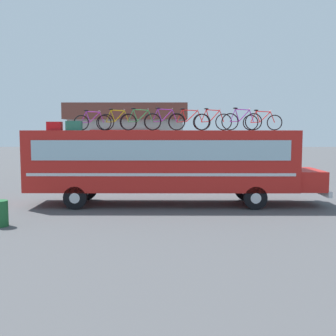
# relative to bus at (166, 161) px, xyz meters

# --- Properties ---
(ground_plane) EXTENTS (120.00, 120.00, 0.00)m
(ground_plane) POSITION_rel_bus_xyz_m (-0.19, 0.00, -1.86)
(ground_plane) COLOR #4C4C4F
(bus) EXTENTS (12.35, 2.57, 3.15)m
(bus) POSITION_rel_bus_xyz_m (0.00, 0.00, 0.00)
(bus) COLOR red
(bus) RESTS_ON ground
(luggage_bag_1) EXTENTS (0.60, 0.37, 0.36)m
(luggage_bag_1) POSITION_rel_bus_xyz_m (-4.69, -0.03, 1.47)
(luggage_bag_1) COLOR maroon
(luggage_bag_1) RESTS_ON bus
(luggage_bag_2) EXTENTS (0.61, 0.53, 0.39)m
(luggage_bag_2) POSITION_rel_bus_xyz_m (-3.86, -0.04, 1.48)
(luggage_bag_2) COLOR #1E7F66
(luggage_bag_2) RESTS_ON bus
(rooftop_bicycle_1) EXTENTS (1.61, 0.44, 0.87)m
(rooftop_bicycle_1) POSITION_rel_bus_xyz_m (-3.13, 0.16, 1.65)
(rooftop_bicycle_1) COLOR black
(rooftop_bicycle_1) RESTS_ON bus
(rooftop_bicycle_2) EXTENTS (1.66, 0.44, 0.93)m
(rooftop_bicycle_2) POSITION_rel_bus_xyz_m (-2.08, 0.19, 1.67)
(rooftop_bicycle_2) COLOR black
(rooftop_bicycle_2) RESTS_ON bus
(rooftop_bicycle_3) EXTENTS (1.70, 0.44, 0.92)m
(rooftop_bicycle_3) POSITION_rel_bus_xyz_m (-1.05, -0.43, 1.67)
(rooftop_bicycle_3) COLOR black
(rooftop_bicycle_3) RESTS_ON bus
(rooftop_bicycle_4) EXTENTS (1.71, 0.44, 0.94)m
(rooftop_bicycle_4) POSITION_rel_bus_xyz_m (-0.06, -0.34, 1.68)
(rooftop_bicycle_4) COLOR black
(rooftop_bicycle_4) RESTS_ON bus
(rooftop_bicycle_5) EXTENTS (1.77, 0.44, 0.92)m
(rooftop_bicycle_5) POSITION_rel_bus_xyz_m (0.98, -0.01, 1.67)
(rooftop_bicycle_5) COLOR black
(rooftop_bicycle_5) RESTS_ON bus
(rooftop_bicycle_6) EXTENTS (1.68, 0.44, 0.95)m
(rooftop_bicycle_6) POSITION_rel_bus_xyz_m (1.98, 0.37, 1.68)
(rooftop_bicycle_6) COLOR black
(rooftop_bicycle_6) RESTS_ON bus
(rooftop_bicycle_7) EXTENTS (1.66, 0.44, 0.93)m
(rooftop_bicycle_7) POSITION_rel_bus_xyz_m (3.09, -0.43, 1.67)
(rooftop_bicycle_7) COLOR black
(rooftop_bicycle_7) RESTS_ON bus
(rooftop_bicycle_8) EXTENTS (1.69, 0.44, 0.89)m
(rooftop_bicycle_8) POSITION_rel_bus_xyz_m (4.12, 0.36, 1.66)
(rooftop_bicycle_8) COLOR black
(rooftop_bicycle_8) RESTS_ON bus
(roadside_building) EXTENTS (8.74, 6.89, 5.06)m
(roadside_building) POSITION_rel_bus_xyz_m (-3.00, 14.65, 0.74)
(roadside_building) COLOR #9E9E99
(roadside_building) RESTS_ON ground
(trash_bin) EXTENTS (0.55, 0.55, 0.86)m
(trash_bin) POSITION_rel_bus_xyz_m (-5.44, -4.04, -1.43)
(trash_bin) COLOR #1E592D
(trash_bin) RESTS_ON ground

